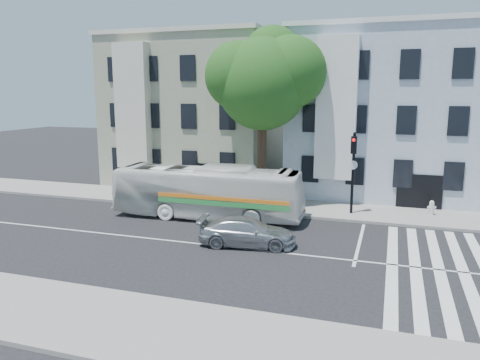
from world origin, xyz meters
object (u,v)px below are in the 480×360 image
at_px(bus, 208,192).
at_px(fire_hydrant, 432,208).
at_px(sedan, 247,232).
at_px(traffic_signal, 353,163).

height_order(bus, fire_hydrant, bus).
distance_m(sedan, traffic_signal, 8.40).
distance_m(traffic_signal, fire_hydrant, 5.17).
relative_size(sedan, traffic_signal, 0.94).
xyz_separation_m(traffic_signal, fire_hydrant, (4.37, 1.10, -2.53)).
distance_m(bus, fire_hydrant, 12.75).
bearing_deg(fire_hydrant, traffic_signal, -165.93).
bearing_deg(sedan, traffic_signal, -39.29).
distance_m(bus, sedan, 5.39).
bearing_deg(sedan, bus, 33.61).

